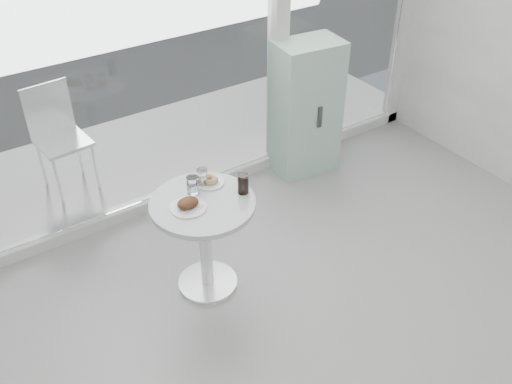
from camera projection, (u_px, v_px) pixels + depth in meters
storefront at (190, 3)px, 4.27m from camera, size 5.00×0.14×3.00m
main_table at (204, 227)px, 3.95m from camera, size 0.72×0.72×0.77m
patio_deck at (157, 150)px, 5.76m from camera, size 5.60×1.60×0.05m
mint_cabinet at (306, 108)px, 5.20m from camera, size 0.62×0.45×1.26m
patio_chair at (58, 132)px, 4.94m from camera, size 0.45×0.45×0.95m
plate_fritter at (189, 204)px, 3.76m from camera, size 0.25×0.25×0.07m
plate_donut at (210, 181)px, 3.99m from camera, size 0.20×0.20×0.05m
water_tumbler_a at (193, 186)px, 3.87m from camera, size 0.08×0.08×0.13m
water_tumbler_b at (202, 178)px, 3.95m from camera, size 0.08×0.08×0.13m
cola_glass at (243, 184)px, 3.87m from camera, size 0.08×0.08×0.15m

